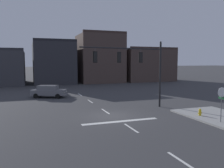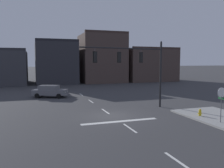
{
  "view_description": "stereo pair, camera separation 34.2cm",
  "coord_description": "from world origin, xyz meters",
  "px_view_note": "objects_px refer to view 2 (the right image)",
  "views": [
    {
      "loc": [
        -6.81,
        -19.12,
        4.8
      ],
      "look_at": [
        0.69,
        2.09,
        2.62
      ],
      "focal_mm": 37.62,
      "sensor_mm": 36.0,
      "label": 1
    },
    {
      "loc": [
        -6.48,
        -19.23,
        4.8
      ],
      "look_at": [
        0.69,
        2.09,
        2.62
      ],
      "focal_mm": 37.62,
      "sensor_mm": 36.0,
      "label": 2
    }
  ],
  "objects_px": {
    "signal_mast_near_side": "(137,63)",
    "fire_hydrant": "(200,114)",
    "stop_sign": "(221,96)",
    "car_lot_nearside": "(50,91)"
  },
  "relations": [
    {
      "from": "signal_mast_near_side",
      "to": "fire_hydrant",
      "type": "relative_size",
      "value": 11.88
    },
    {
      "from": "signal_mast_near_side",
      "to": "car_lot_nearside",
      "type": "bearing_deg",
      "value": 125.48
    },
    {
      "from": "signal_mast_near_side",
      "to": "stop_sign",
      "type": "xyz_separation_m",
      "value": [
        3.74,
        -7.22,
        -2.51
      ]
    },
    {
      "from": "signal_mast_near_side",
      "to": "stop_sign",
      "type": "bearing_deg",
      "value": -62.65
    },
    {
      "from": "signal_mast_near_side",
      "to": "car_lot_nearside",
      "type": "height_order",
      "value": "signal_mast_near_side"
    },
    {
      "from": "fire_hydrant",
      "to": "car_lot_nearside",
      "type": "bearing_deg",
      "value": 125.89
    },
    {
      "from": "stop_sign",
      "to": "fire_hydrant",
      "type": "bearing_deg",
      "value": 91.01
    },
    {
      "from": "car_lot_nearside",
      "to": "fire_hydrant",
      "type": "distance_m",
      "value": 19.46
    },
    {
      "from": "stop_sign",
      "to": "fire_hydrant",
      "type": "xyz_separation_m",
      "value": [
        -0.04,
        2.28,
        -1.82
      ]
    },
    {
      "from": "stop_sign",
      "to": "car_lot_nearside",
      "type": "xyz_separation_m",
      "value": [
        -11.44,
        18.03,
        -1.29
      ]
    }
  ]
}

